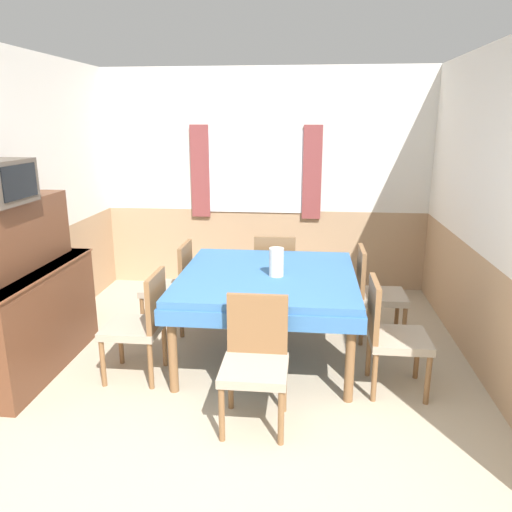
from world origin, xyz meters
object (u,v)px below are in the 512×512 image
Objects in this scene: chair_head_window at (275,271)px; chair_left_far at (173,283)px; chair_right_far at (374,290)px; sideboard at (29,300)px; chair_right_near at (390,332)px; dining_table at (268,285)px; chair_left_near at (141,322)px; tv at (2,182)px; chair_head_near at (255,357)px; vase at (276,262)px.

chair_left_far is at bearing -151.84° from chair_head_window.
chair_right_far is at bearing -28.16° from chair_head_window.
chair_right_near is at bearing -0.68° from sideboard.
dining_table is at bearing -116.34° from chair_right_near.
dining_table is at bearing -63.66° from chair_left_near.
sideboard is at bearing 91.40° from tv.
chair_left_far is at bearing -56.75° from chair_head_near.
chair_left_near is 0.95m from chair_left_far.
chair_right_far is 0.60× the size of sideboard.
dining_table is 2.96× the size of tv.
chair_right_far is 1.00× the size of chair_right_near.
chair_right_near is (1.93, 0.00, 0.00)m from chair_left_near.
chair_left_near is at bearing -28.16° from chair_head_near.
vase is at bearing 10.94° from sideboard.
dining_table is 0.24m from vase.
chair_head_window is 1.65× the size of tv.
sideboard reaches higher than chair_left_near.
chair_left_near and chair_head_window have the same top height.
chair_left_near and chair_right_far have the same top height.
dining_table is 6.55× the size of vase.
vase is at bearing -115.14° from chair_right_near.
chair_head_near is (-0.96, -0.52, 0.00)m from chair_right_near.
tv reaches higher than vase.
dining_table is at bearing -90.00° from chair_head_window.
chair_left_far is (-1.93, 0.00, 0.00)m from chair_right_far.
chair_right_near is 1.00× the size of chair_head_near.
chair_head_window is 1.13m from vase.
chair_right_near is 2.87m from sideboard.
chair_left_near is 1.00× the size of chair_head_window.
vase is (1.98, 0.54, -0.70)m from tv.
vase is (0.08, -1.05, 0.40)m from chair_head_window.
chair_right_far is at bearing -123.25° from chair_head_near.
sideboard reaches higher than dining_table.
tv reaches higher than chair_left_far.
chair_left_near is at bearing -90.00° from chair_right_near.
dining_table is at bearing -90.00° from chair_head_near.
chair_head_near is 1.99m from chair_head_window.
chair_right_near is 1.76m from chair_head_window.
sideboard is (-0.94, 0.03, 0.13)m from chair_left_near.
dining_table is 1.09m from chair_left_far.
chair_left_near is at bearing -153.66° from dining_table.
chair_right_far is 1.65× the size of tv.
dining_table is at bearing -116.34° from chair_left_far.
sideboard reaches higher than vase.
chair_left_far is at bearing 152.66° from vase.
tv is at bearing 97.31° from chair_left_near.
dining_table is 1.79× the size of chair_right_far.
dining_table is 1.01m from chair_head_window.
chair_left_far is 1.00× the size of chair_right_near.
sideboard is 0.98m from tv.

